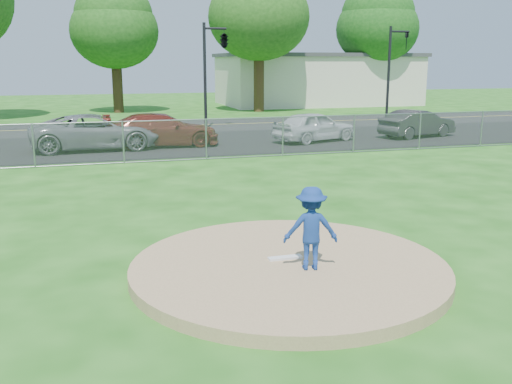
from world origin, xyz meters
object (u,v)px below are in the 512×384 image
pitcher (311,228)px  parked_car_charcoal (417,123)px  tree_far_right (378,18)px  parked_car_gray (96,132)px  tree_center (114,20)px  traffic_signal_center (222,42)px  commercial_building (317,79)px  tree_right (259,3)px  parked_car_pearl (314,126)px  parked_car_darkred (162,130)px  traffic_signal_right (393,66)px

pitcher → parked_car_charcoal: pitcher is taller
pitcher → parked_car_charcoal: bearing=-112.8°
tree_far_right → parked_car_gray: bearing=-139.9°
tree_center → traffic_signal_center: 13.12m
commercial_building → parked_car_gray: bearing=-130.3°
tree_right → tree_center: bearing=168.7°
traffic_signal_center → parked_car_pearl: 8.07m
tree_right → pitcher: 34.20m
traffic_signal_center → parked_car_gray: 10.07m
tree_center → parked_car_pearl: 20.86m
parked_car_gray → tree_far_right: bearing=-52.1°
tree_right → pitcher: bearing=-105.1°
commercial_building → parked_car_pearl: bearing=-112.4°
traffic_signal_center → parked_car_darkred: traffic_signal_center is taller
tree_far_right → parked_car_charcoal: 21.87m
traffic_signal_center → parked_car_pearl: size_ratio=1.39×
tree_center → parked_car_charcoal: bearing=-54.5°
tree_center → traffic_signal_center: tree_center is taller
pitcher → parked_car_pearl: size_ratio=0.34×
parked_car_darkred → parked_car_charcoal: parked_car_darkred is taller
parked_car_charcoal → parked_car_gray: bearing=74.3°
traffic_signal_center → parked_car_darkred: size_ratio=1.15×
commercial_building → tree_center: bearing=-166.8°
tree_center → traffic_signal_center: (4.97, -12.00, -1.86)m
traffic_signal_right → parked_car_charcoal: traffic_signal_right is taller
tree_far_right → parked_car_gray: 30.58m
tree_far_right → parked_car_pearl: bearing=-124.2°
commercial_building → parked_car_charcoal: (-3.87, -22.38, -1.50)m
commercial_building → pitcher: bearing=-112.3°
parked_car_gray → parked_car_charcoal: bearing=-92.6°
traffic_signal_right → parked_car_gray: size_ratio=1.07×
pitcher → parked_car_charcoal: 19.92m
tree_right → parked_car_charcoal: 18.08m
tree_far_right → parked_car_darkred: 28.48m
parked_car_gray → parked_car_pearl: size_ratio=1.31×
pitcher → parked_car_gray: bearing=-65.2°
tree_right → parked_car_darkred: 19.78m
traffic_signal_center → tree_center: bearing=112.5°
pitcher → parked_car_darkred: size_ratio=0.28×
tree_center → parked_car_darkred: tree_center is taller
pitcher → commercial_building: bearing=-98.5°
parked_car_gray → pitcher: bearing=-171.3°
parked_car_pearl → tree_right: bearing=-27.1°
parked_car_gray → parked_car_pearl: bearing=-93.5°
traffic_signal_right → parked_car_darkred: (-14.39, -6.10, -2.65)m
tree_center → parked_car_gray: bearing=-95.9°
traffic_signal_center → parked_car_gray: (-6.85, -6.28, -3.87)m
traffic_signal_right → parked_car_gray: bearing=-159.8°
commercial_building → parked_car_pearl: 24.37m
parked_car_darkred → tree_right: bearing=-28.7°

